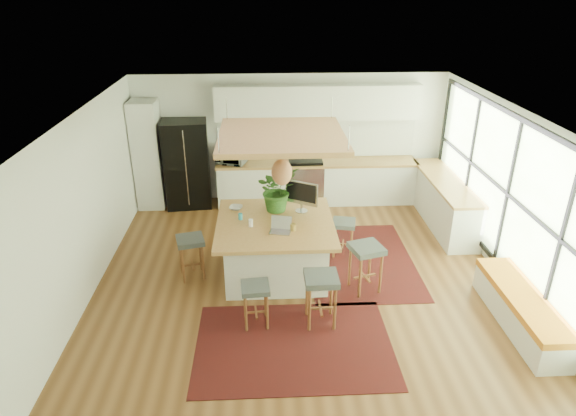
{
  "coord_description": "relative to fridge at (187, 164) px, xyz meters",
  "views": [
    {
      "loc": [
        -0.56,
        -6.66,
        4.42
      ],
      "look_at": [
        -0.2,
        0.5,
        1.1
      ],
      "focal_mm": 30.89,
      "sensor_mm": 36.0,
      "label": 1
    }
  ],
  "objects": [
    {
      "name": "floor",
      "position": [
        2.18,
        -3.19,
        -0.93
      ],
      "size": [
        7.0,
        7.0,
        0.0
      ],
      "primitive_type": "plane",
      "color": "brown",
      "rests_on": "ground"
    },
    {
      "name": "ceiling",
      "position": [
        2.18,
        -3.19,
        1.78
      ],
      "size": [
        7.0,
        7.0,
        0.0
      ],
      "primitive_type": "plane",
      "rotation": [
        3.14,
        0.0,
        0.0
      ],
      "color": "white",
      "rests_on": "ground"
    },
    {
      "name": "wall_back",
      "position": [
        2.18,
        0.31,
        0.42
      ],
      "size": [
        6.5,
        0.0,
        6.5
      ],
      "primitive_type": "plane",
      "rotation": [
        1.57,
        0.0,
        0.0
      ],
      "color": "white",
      "rests_on": "ground"
    },
    {
      "name": "wall_front",
      "position": [
        2.18,
        -6.69,
        0.42
      ],
      "size": [
        6.5,
        0.0,
        6.5
      ],
      "primitive_type": "plane",
      "rotation": [
        -1.57,
        0.0,
        0.0
      ],
      "color": "white",
      "rests_on": "ground"
    },
    {
      "name": "wall_left",
      "position": [
        -1.07,
        -3.19,
        0.42
      ],
      "size": [
        0.0,
        7.0,
        7.0
      ],
      "primitive_type": "plane",
      "rotation": [
        1.57,
        0.0,
        1.57
      ],
      "color": "white",
      "rests_on": "ground"
    },
    {
      "name": "wall_right",
      "position": [
        5.43,
        -3.19,
        0.42
      ],
      "size": [
        0.0,
        7.0,
        7.0
      ],
      "primitive_type": "plane",
      "rotation": [
        1.57,
        0.0,
        -1.57
      ],
      "color": "white",
      "rests_on": "ground"
    },
    {
      "name": "window_wall",
      "position": [
        5.4,
        -3.19,
        0.47
      ],
      "size": [
        0.1,
        6.2,
        2.6
      ],
      "primitive_type": null,
      "color": "black",
      "rests_on": "wall_right"
    },
    {
      "name": "pantry",
      "position": [
        -0.77,
        -0.01,
        0.2
      ],
      "size": [
        0.55,
        0.6,
        2.25
      ],
      "primitive_type": "cube",
      "color": "white",
      "rests_on": "floor"
    },
    {
      "name": "back_counter_base",
      "position": [
        2.73,
        -0.01,
        -0.49
      ],
      "size": [
        4.2,
        0.6,
        0.88
      ],
      "primitive_type": "cube",
      "color": "white",
      "rests_on": "floor"
    },
    {
      "name": "back_counter_top",
      "position": [
        2.73,
        -0.01,
        -0.03
      ],
      "size": [
        4.24,
        0.64,
        0.05
      ],
      "primitive_type": "cube",
      "color": "#A9753C",
      "rests_on": "back_counter_base"
    },
    {
      "name": "backsplash",
      "position": [
        2.73,
        0.29,
        0.43
      ],
      "size": [
        4.2,
        0.02,
        0.8
      ],
      "primitive_type": "cube",
      "color": "white",
      "rests_on": "wall_back"
    },
    {
      "name": "upper_cabinets",
      "position": [
        2.73,
        0.13,
        1.22
      ],
      "size": [
        4.2,
        0.34,
        0.7
      ],
      "primitive_type": "cube",
      "color": "white",
      "rests_on": "wall_back"
    },
    {
      "name": "range",
      "position": [
        2.48,
        -0.01,
        -0.43
      ],
      "size": [
        0.76,
        0.62,
        1.0
      ],
      "primitive_type": null,
      "color": "#A5A5AA",
      "rests_on": "floor"
    },
    {
      "name": "right_counter_base",
      "position": [
        5.11,
        -1.19,
        -0.49
      ],
      "size": [
        0.6,
        2.5,
        0.88
      ],
      "primitive_type": "cube",
      "color": "white",
      "rests_on": "floor"
    },
    {
      "name": "right_counter_top",
      "position": [
        5.11,
        -1.19,
        -0.03
      ],
      "size": [
        0.64,
        2.54,
        0.05
      ],
      "primitive_type": "cube",
      "color": "#A9753C",
      "rests_on": "right_counter_base"
    },
    {
      "name": "window_bench",
      "position": [
        5.13,
        -4.39,
        -0.68
      ],
      "size": [
        0.52,
        2.0,
        0.5
      ],
      "primitive_type": null,
      "color": "white",
      "rests_on": "floor"
    },
    {
      "name": "ceiling_panel",
      "position": [
        1.88,
        -2.79,
        1.12
      ],
      "size": [
        1.86,
        1.86,
        0.8
      ],
      "primitive_type": null,
      "color": "#A9753C",
      "rests_on": "ceiling"
    },
    {
      "name": "rug_near",
      "position": [
        1.96,
        -4.66,
        -0.92
      ],
      "size": [
        2.6,
        1.8,
        0.01
      ],
      "primitive_type": "cube",
      "color": "black",
      "rests_on": "floor"
    },
    {
      "name": "rug_right",
      "position": [
        3.23,
        -2.54,
        -0.92
      ],
      "size": [
        1.8,
        2.6,
        0.01
      ],
      "primitive_type": "cube",
      "color": "black",
      "rests_on": "floor"
    },
    {
      "name": "fridge",
      "position": [
        0.0,
        0.0,
        0.0
      ],
      "size": [
        0.98,
        0.8,
        1.84
      ],
      "primitive_type": null,
      "rotation": [
        0.0,
        0.0,
        0.09
      ],
      "color": "black",
      "rests_on": "floor"
    },
    {
      "name": "island",
      "position": [
        1.77,
        -2.83,
        -0.46
      ],
      "size": [
        1.85,
        1.85,
        0.93
      ],
      "primitive_type": null,
      "color": "#A9753C",
      "rests_on": "floor"
    },
    {
      "name": "stool_near_left",
      "position": [
        1.46,
        -4.18,
        -0.57
      ],
      "size": [
        0.41,
        0.41,
        0.64
      ],
      "primitive_type": null,
      "rotation": [
        0.0,
        0.0,
        0.08
      ],
      "color": "#3D4344",
      "rests_on": "floor"
    },
    {
      "name": "stool_near_right",
      "position": [
        2.36,
        -4.19,
        -0.57
      ],
      "size": [
        0.46,
        0.46,
        0.77
      ],
      "primitive_type": null,
      "rotation": [
        0.0,
        0.0,
        0.01
      ],
      "color": "#3D4344",
      "rests_on": "floor"
    },
    {
      "name": "stool_right_front",
      "position": [
        3.13,
        -3.4,
        -0.57
      ],
      "size": [
        0.57,
        0.57,
        0.77
      ],
      "primitive_type": null,
      "rotation": [
        0.0,
        0.0,
        1.86
      ],
      "color": "#3D4344",
      "rests_on": "floor"
    },
    {
      "name": "stool_right_back",
      "position": [
        2.96,
        -2.31,
        -0.57
      ],
      "size": [
        0.46,
        0.46,
        0.65
      ],
      "primitive_type": null,
      "rotation": [
        0.0,
        0.0,
        1.36
      ],
      "color": "#3D4344",
      "rests_on": "floor"
    },
    {
      "name": "stool_left_side",
      "position": [
        0.42,
        -2.89,
        -0.57
      ],
      "size": [
        0.51,
        0.51,
        0.71
      ],
      "primitive_type": null,
      "rotation": [
        0.0,
        0.0,
        -1.32
      ],
      "color": "#3D4344",
      "rests_on": "floor"
    },
    {
      "name": "laptop",
      "position": [
        1.84,
        -3.19,
        0.12
      ],
      "size": [
        0.38,
        0.4,
        0.24
      ],
      "primitive_type": null,
      "rotation": [
        0.0,
        0.0,
        -0.22
      ],
      "color": "#A5A5AA",
      "rests_on": "island"
    },
    {
      "name": "monitor",
      "position": [
        2.21,
        -2.46,
        0.26
      ],
      "size": [
        0.6,
        0.47,
        0.53
      ],
      "primitive_type": null,
      "rotation": [
        0.0,
        0.0,
        -0.53
      ],
      "color": "#A5A5AA",
      "rests_on": "island"
    },
    {
      "name": "microwave",
      "position": [
        0.93,
        -0.02,
        0.2
      ],
      "size": [
        0.66,
        0.49,
        0.4
      ],
      "primitive_type": "imported",
      "rotation": [
        0.0,
        0.0,
        -0.3
      ],
      "color": "#A5A5AA",
      "rests_on": "back_counter_top"
    },
    {
      "name": "island_plant",
      "position": [
        1.81,
        -2.38,
        0.29
      ],
      "size": [
        0.98,
        0.99,
        0.57
      ],
      "primitive_type": "imported",
      "rotation": [
        0.0,
        0.0,
        0.72
      ],
      "color": "#1E4C19",
      "rests_on": "island"
    },
    {
      "name": "island_bowl",
      "position": [
        1.13,
        -2.33,
        0.03
      ],
      "size": [
        0.25,
        0.25,
        0.05
      ],
      "primitive_type": "imported",
      "rotation": [
        0.0,
        0.0,
        -0.17
      ],
      "color": "silver",
      "rests_on": "island"
    },
    {
      "name": "island_bottle_0",
      "position": [
        1.22,
        -2.73,
        0.1
      ],
      "size": [
        0.07,
        0.07,
        0.19
      ],
      "primitive_type": "cylinder",
      "color": "teal",
      "rests_on": "island"
    },
    {
      "name": "island_bottle_1",
      "position": [
        1.37,
        -2.98,
        0.1
      ],
      "size": [
        0.07,
        0.07,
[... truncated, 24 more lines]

